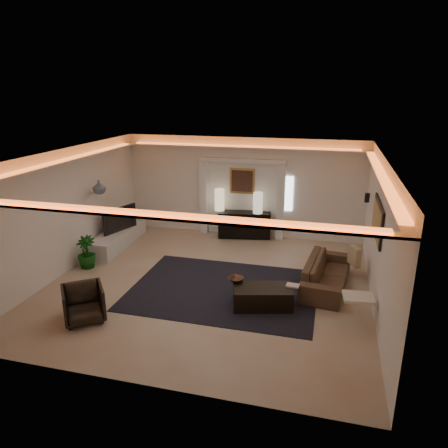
% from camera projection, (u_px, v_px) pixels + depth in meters
% --- Properties ---
extents(floor, '(7.00, 7.00, 0.00)m').
position_uv_depth(floor, '(209.00, 284.00, 9.45)').
color(floor, '#ACA18C').
rests_on(floor, ground).
extents(ceiling, '(7.00, 7.00, 0.00)m').
position_uv_depth(ceiling, '(207.00, 155.00, 8.56)').
color(ceiling, white).
rests_on(ceiling, ground).
extents(wall_back, '(7.00, 0.00, 7.00)m').
position_uv_depth(wall_back, '(242.00, 187.00, 12.23)').
color(wall_back, silver).
rests_on(wall_back, ground).
extents(wall_front, '(7.00, 0.00, 7.00)m').
position_uv_depth(wall_front, '(135.00, 297.00, 5.78)').
color(wall_front, silver).
rests_on(wall_front, ground).
extents(wall_left, '(0.00, 7.00, 7.00)m').
position_uv_depth(wall_left, '(66.00, 211.00, 9.84)').
color(wall_left, silver).
rests_on(wall_left, ground).
extents(wall_right, '(0.00, 7.00, 7.00)m').
position_uv_depth(wall_right, '(379.00, 237.00, 8.17)').
color(wall_right, silver).
rests_on(wall_right, ground).
extents(cove_soffit, '(7.00, 7.00, 0.04)m').
position_uv_depth(cove_soffit, '(207.00, 169.00, 8.64)').
color(cove_soffit, silver).
rests_on(cove_soffit, ceiling).
extents(daylight_slit, '(0.25, 0.03, 1.00)m').
position_uv_depth(daylight_slit, '(288.00, 194.00, 11.92)').
color(daylight_slit, white).
rests_on(daylight_slit, wall_back).
extents(area_rug, '(4.00, 3.00, 0.01)m').
position_uv_depth(area_rug, '(224.00, 289.00, 9.17)').
color(area_rug, black).
rests_on(area_rug, ground).
extents(pilaster_left, '(0.22, 0.20, 2.20)m').
position_uv_depth(pilaster_left, '(204.00, 197.00, 12.52)').
color(pilaster_left, silver).
rests_on(pilaster_left, ground).
extents(pilaster_right, '(0.22, 0.20, 2.20)m').
position_uv_depth(pilaster_right, '(281.00, 202.00, 11.97)').
color(pilaster_right, silver).
rests_on(pilaster_right, ground).
extents(alcove_header, '(2.52, 0.20, 0.12)m').
position_uv_depth(alcove_header, '(242.00, 161.00, 11.89)').
color(alcove_header, silver).
rests_on(alcove_header, wall_back).
extents(painting_frame, '(0.74, 0.04, 0.74)m').
position_uv_depth(painting_frame, '(242.00, 181.00, 12.14)').
color(painting_frame, tan).
rests_on(painting_frame, wall_back).
extents(painting_canvas, '(0.62, 0.02, 0.62)m').
position_uv_depth(painting_canvas, '(242.00, 181.00, 12.12)').
color(painting_canvas, '#4C2D1E').
rests_on(painting_canvas, wall_back).
extents(art_panel_frame, '(0.04, 1.64, 0.74)m').
position_uv_depth(art_panel_frame, '(378.00, 220.00, 8.37)').
color(art_panel_frame, black).
rests_on(art_panel_frame, wall_right).
extents(art_panel_gold, '(0.02, 1.50, 0.62)m').
position_uv_depth(art_panel_gold, '(377.00, 220.00, 8.38)').
color(art_panel_gold, tan).
rests_on(art_panel_gold, wall_right).
extents(wall_sconce, '(0.12, 0.12, 0.22)m').
position_uv_depth(wall_sconce, '(367.00, 198.00, 10.15)').
color(wall_sconce, black).
rests_on(wall_sconce, wall_right).
extents(wall_niche, '(0.10, 0.55, 0.04)m').
position_uv_depth(wall_niche, '(99.00, 190.00, 11.06)').
color(wall_niche, silver).
rests_on(wall_niche, wall_left).
extents(console, '(1.57, 0.73, 0.75)m').
position_uv_depth(console, '(244.00, 224.00, 12.29)').
color(console, black).
rests_on(console, ground).
extents(lamp_left, '(0.34, 0.34, 0.64)m').
position_uv_depth(lamp_left, '(220.00, 200.00, 12.26)').
color(lamp_left, '#FFE7B4').
rests_on(lamp_left, console).
extents(lamp_right, '(0.32, 0.32, 0.61)m').
position_uv_depth(lamp_right, '(258.00, 203.00, 11.98)').
color(lamp_right, beige).
rests_on(lamp_right, console).
extents(media_ledge, '(0.71, 2.50, 0.46)m').
position_uv_depth(media_ledge, '(118.00, 238.00, 11.69)').
color(media_ledge, silver).
rests_on(media_ledge, ground).
extents(tv, '(1.15, 0.52, 0.67)m').
position_uv_depth(tv, '(117.00, 219.00, 11.54)').
color(tv, black).
rests_on(tv, media_ledge).
extents(figurine, '(0.15, 0.15, 0.37)m').
position_uv_depth(figurine, '(128.00, 217.00, 12.17)').
color(figurine, '#4B3A26').
rests_on(figurine, media_ledge).
extents(ginger_jar, '(0.35, 0.35, 0.35)m').
position_uv_depth(ginger_jar, '(99.00, 187.00, 10.53)').
color(ginger_jar, '#3B4E65').
rests_on(ginger_jar, wall_niche).
extents(plant, '(0.53, 0.53, 0.80)m').
position_uv_depth(plant, '(86.00, 252.00, 10.20)').
color(plant, '#0D3F0D').
rests_on(plant, ground).
extents(sofa, '(2.25, 1.09, 0.63)m').
position_uv_depth(sofa, '(326.00, 273.00, 9.23)').
color(sofa, '#382A1A').
rests_on(sofa, ground).
extents(throw_blanket, '(0.59, 0.49, 0.06)m').
position_uv_depth(throw_blanket, '(358.00, 297.00, 7.67)').
color(throw_blanket, white).
rests_on(throw_blanket, sofa).
extents(throw_pillow, '(0.30, 0.47, 0.45)m').
position_uv_depth(throw_pillow, '(354.00, 256.00, 9.59)').
color(throw_pillow, tan).
rests_on(throw_pillow, sofa).
extents(coffee_table, '(1.29, 0.91, 0.44)m').
position_uv_depth(coffee_table, '(262.00, 297.00, 8.41)').
color(coffee_table, '#2E231C').
rests_on(coffee_table, ground).
extents(bowl, '(0.41, 0.41, 0.08)m').
position_uv_depth(bowl, '(236.00, 280.00, 8.62)').
color(bowl, '#3F2615').
rests_on(bowl, coffee_table).
extents(magazine, '(0.27, 0.20, 0.03)m').
position_uv_depth(magazine, '(293.00, 286.00, 8.40)').
color(magazine, beige).
rests_on(magazine, coffee_table).
extents(armchair, '(1.04, 1.04, 0.69)m').
position_uv_depth(armchair, '(84.00, 304.00, 7.88)').
color(armchair, black).
rests_on(armchair, ground).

